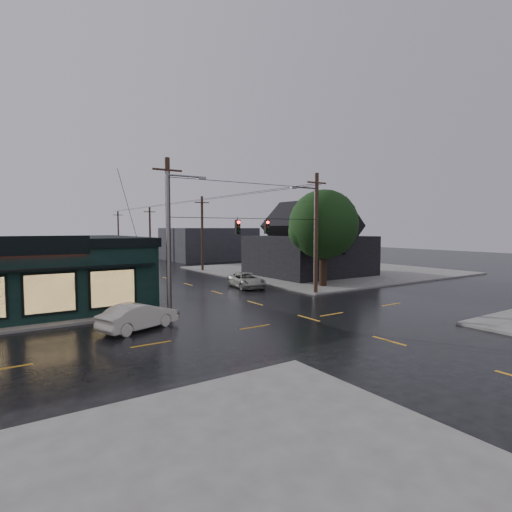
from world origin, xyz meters
TOP-DOWN VIEW (x-y plane):
  - ground_plane at (0.00, 0.00)m, footprint 160.00×160.00m
  - sidewalk_ne at (20.00, 20.00)m, footprint 28.00×28.00m
  - pizza_shop at (-15.00, 12.94)m, footprint 16.30×12.34m
  - ne_building at (15.00, 17.00)m, footprint 12.60×11.60m
  - corner_tree at (9.81, 9.12)m, footprint 6.52×6.52m
  - utility_pole_nw at (-6.50, 6.50)m, footprint 2.00×0.32m
  - utility_pole_ne at (6.50, 6.50)m, footprint 2.00×0.32m
  - utility_pole_far_a at (6.50, 28.00)m, footprint 2.00×0.32m
  - utility_pole_far_b at (6.50, 48.00)m, footprint 2.00×0.32m
  - utility_pole_far_c at (6.50, 68.00)m, footprint 2.00×0.32m
  - span_signal_assembly at (0.10, 6.50)m, footprint 13.00×0.48m
  - streetlight_nw at (-6.80, 5.80)m, footprint 5.40×0.30m
  - streetlight_ne at (7.00, 7.20)m, footprint 5.40×0.30m
  - bg_building_west at (-14.00, 40.00)m, footprint 12.00×10.00m
  - bg_building_east at (16.00, 45.00)m, footprint 14.00×12.00m
  - sedan_cream at (-9.63, 3.09)m, footprint 4.76×3.12m
  - suv_silver at (3.65, 12.93)m, footprint 3.10×5.33m

SIDE VIEW (x-z plane):
  - ground_plane at x=0.00m, z-range 0.00..0.00m
  - utility_pole_nw at x=-6.50m, z-range -5.08..5.08m
  - utility_pole_ne at x=6.50m, z-range -5.08..5.08m
  - utility_pole_far_a at x=6.50m, z-range -4.83..4.83m
  - utility_pole_far_b at x=6.50m, z-range -4.58..4.58m
  - utility_pole_far_c at x=6.50m, z-range -4.58..4.58m
  - streetlight_nw at x=-6.80m, z-range -4.58..4.58m
  - streetlight_ne at x=7.00m, z-range -4.58..4.58m
  - sidewalk_ne at x=20.00m, z-range 0.00..0.15m
  - suv_silver at x=3.65m, z-range 0.00..1.40m
  - sedan_cream at x=-9.63m, z-range 0.00..1.48m
  - bg_building_west at x=-14.00m, z-range 0.00..4.40m
  - pizza_shop at x=-15.00m, z-range 0.11..5.01m
  - bg_building_east at x=16.00m, z-range 0.00..5.60m
  - ne_building at x=15.00m, z-range 0.09..8.85m
  - span_signal_assembly at x=0.10m, z-range 5.08..6.31m
  - corner_tree at x=9.81m, z-range 1.39..10.43m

